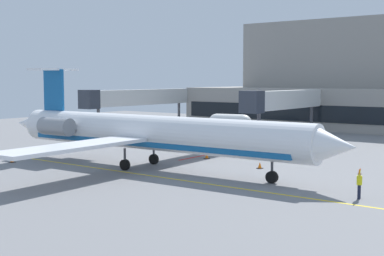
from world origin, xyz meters
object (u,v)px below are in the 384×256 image
Objects in this scene: pushback_tractor at (271,137)px; marshaller at (359,184)px; regional_jet at (148,133)px; fuel_tank at (230,122)px; belt_loader at (199,136)px.

marshaller is (17.56, -20.79, -0.03)m from pushback_tractor.
fuel_tank is (-11.19, 30.13, -1.56)m from regional_jet.
pushback_tractor is 15.89m from fuel_tank.
fuel_tank is (-3.99, 13.01, 0.59)m from belt_loader.
pushback_tractor reaches higher than belt_loader.
regional_jet is 10.03× the size of pushback_tractor.
regional_jet is 5.56× the size of fuel_tank.
regional_jet reaches higher than belt_loader.
pushback_tractor is (0.98, 19.93, -2.01)m from regional_jet.
fuel_tank is 42.95m from marshaller.
regional_jet is 18.70m from belt_loader.
belt_loader is 13.62m from fuel_tank.
regional_jet is 32.18m from fuel_tank.
marshaller is (29.73, -30.99, -0.49)m from fuel_tank.
regional_jet is at bearing -92.81° from pushback_tractor.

